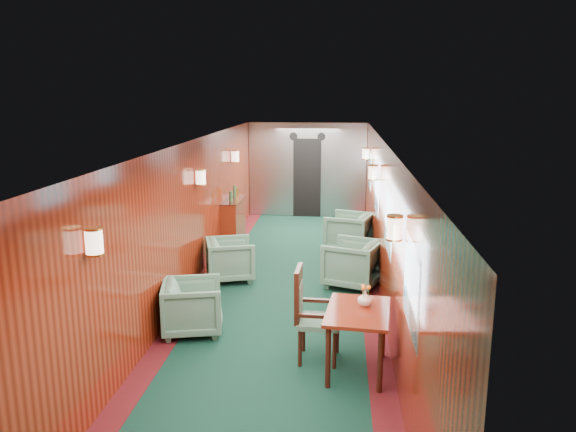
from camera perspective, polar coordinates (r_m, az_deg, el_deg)
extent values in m
plane|color=#0E3224|center=(8.91, -0.40, -8.17)|extent=(12.00, 12.00, 0.00)
cube|color=white|center=(8.37, -0.43, 7.06)|extent=(3.00, 12.00, 0.10)
cube|color=white|center=(8.37, -0.43, 7.13)|extent=(1.20, 12.00, 0.06)
cube|color=maroon|center=(14.45, 2.00, 4.77)|extent=(3.00, 0.10, 2.40)
cube|color=maroon|center=(8.83, -10.14, -0.41)|extent=(0.10, 12.00, 2.40)
cube|color=maroon|center=(8.54, 9.65, -0.83)|extent=(0.10, 12.00, 2.40)
cube|color=#470E11|center=(9.13, -8.94, -7.77)|extent=(0.30, 12.00, 0.01)
cube|color=#470E11|center=(8.88, 8.39, -8.35)|extent=(0.30, 12.00, 0.01)
cube|color=#A9ABB0|center=(14.37, 1.98, 4.73)|extent=(2.98, 0.12, 2.38)
cube|color=black|center=(14.32, 1.95, 3.89)|extent=(0.70, 0.06, 2.00)
cylinder|color=black|center=(14.23, 0.56, 8.10)|extent=(0.20, 0.04, 0.20)
cylinder|color=black|center=(14.19, 3.41, 8.07)|extent=(0.20, 0.04, 0.20)
cube|color=#B0B3B7|center=(5.12, 12.42, -7.12)|extent=(0.02, 1.10, 0.80)
cube|color=slate|center=(5.12, 12.33, -7.12)|extent=(0.01, 0.96, 0.66)
cube|color=#B0B3B7|center=(7.51, 10.18, -0.73)|extent=(0.02, 1.10, 0.80)
cube|color=slate|center=(7.51, 10.12, -0.73)|extent=(0.01, 0.96, 0.66)
cube|color=#B0B3B7|center=(9.96, 9.04, 2.56)|extent=(0.02, 1.10, 0.80)
cube|color=slate|center=(9.95, 8.99, 2.56)|extent=(0.01, 0.96, 0.66)
cube|color=#B0B3B7|center=(12.42, 8.34, 4.54)|extent=(0.02, 1.10, 0.80)
cube|color=slate|center=(12.42, 8.31, 4.54)|extent=(0.01, 0.96, 0.66)
cylinder|color=#FFE3C6|center=(5.46, -19.10, -2.46)|extent=(0.16, 0.16, 0.24)
cylinder|color=gold|center=(5.49, -19.01, -3.67)|extent=(0.17, 0.17, 0.02)
cylinder|color=#FFE3C6|center=(5.78, 10.77, -1.18)|extent=(0.16, 0.16, 0.24)
cylinder|color=gold|center=(5.80, 10.72, -2.33)|extent=(0.17, 0.17, 0.02)
cylinder|color=#FFE3C6|center=(9.17, -8.86, 3.93)|extent=(0.16, 0.16, 0.24)
cylinder|color=gold|center=(9.19, -8.83, 3.19)|extent=(0.17, 0.17, 0.02)
cylinder|color=#FFE3C6|center=(9.70, 8.65, 4.40)|extent=(0.16, 0.16, 0.24)
cylinder|color=gold|center=(9.72, 8.62, 3.70)|extent=(0.17, 0.17, 0.02)
cylinder|color=#FFE3C6|center=(12.08, -5.39, 6.07)|extent=(0.16, 0.16, 0.24)
cylinder|color=gold|center=(12.09, -5.37, 5.50)|extent=(0.17, 0.17, 0.02)
cylinder|color=#FFE3C6|center=(12.67, 7.92, 6.30)|extent=(0.16, 0.16, 0.24)
cylinder|color=gold|center=(12.69, 7.90, 5.77)|extent=(0.17, 0.17, 0.02)
cube|color=maroon|center=(6.45, 7.12, -9.63)|extent=(0.80, 1.06, 0.04)
cylinder|color=#3A160D|center=(6.24, 4.08, -14.12)|extent=(0.06, 0.06, 0.71)
cylinder|color=#3A160D|center=(6.20, 9.36, -14.42)|extent=(0.06, 0.06, 0.71)
cylinder|color=#3A160D|center=(7.01, 5.00, -11.02)|extent=(0.06, 0.06, 0.71)
cylinder|color=#3A160D|center=(6.97, 9.63, -11.27)|extent=(0.06, 0.06, 0.71)
cube|color=#22503F|center=(6.76, 3.14, -10.65)|extent=(0.50, 0.50, 0.06)
cube|color=#3A160D|center=(6.66, 1.07, -7.88)|extent=(0.07, 0.45, 0.63)
cube|color=#22503F|center=(6.68, 1.29, -8.40)|extent=(0.03, 0.34, 0.38)
cube|color=#3A160D|center=(6.48, 2.99, -10.12)|extent=(0.45, 0.07, 0.04)
cube|color=#3A160D|center=(6.93, 3.31, -8.58)|extent=(0.45, 0.07, 0.04)
cylinder|color=#3A160D|center=(6.71, 1.22, -13.28)|extent=(0.05, 0.05, 0.45)
cylinder|color=#3A160D|center=(6.68, 4.74, -13.43)|extent=(0.05, 0.05, 0.45)
cylinder|color=#3A160D|center=(7.07, 1.58, -11.87)|extent=(0.05, 0.05, 0.45)
cylinder|color=#3A160D|center=(7.04, 4.91, -12.01)|extent=(0.05, 0.05, 0.45)
cube|color=maroon|center=(11.62, -5.59, -0.74)|extent=(0.33, 1.09, 0.98)
cube|color=#3A160D|center=(11.52, -5.59, 1.64)|extent=(0.35, 1.11, 0.02)
cylinder|color=#2A5532|center=(11.23, -5.82, 1.97)|extent=(0.07, 0.07, 0.22)
cylinder|color=#2A5532|center=(11.59, -5.46, 2.47)|extent=(0.06, 0.06, 0.28)
cylinder|color=gold|center=(11.81, -5.26, 2.41)|extent=(0.08, 0.08, 0.18)
imported|color=silver|center=(6.55, 7.81, -8.29)|extent=(0.22, 0.22, 0.17)
imported|color=#22503F|center=(7.64, -9.66, -9.08)|extent=(0.93, 0.92, 0.71)
imported|color=#22503F|center=(9.62, -5.87, -4.40)|extent=(0.97, 0.96, 0.72)
imported|color=#22503F|center=(9.31, 6.53, -4.80)|extent=(1.08, 1.07, 0.77)
imported|color=#22503F|center=(11.33, 6.18, -1.64)|extent=(1.06, 1.04, 0.78)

